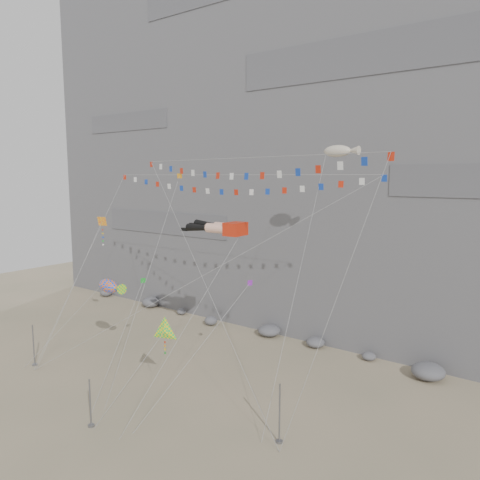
{
  "coord_description": "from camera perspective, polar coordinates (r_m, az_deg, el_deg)",
  "views": [
    {
      "loc": [
        28.55,
        -26.79,
        18.48
      ],
      "look_at": [
        1.77,
        9.0,
        12.28
      ],
      "focal_mm": 35.0,
      "sensor_mm": 36.0,
      "label": 1
    }
  ],
  "objects": [
    {
      "name": "cliff",
      "position": [
        65.68,
        11.16,
        13.45
      ],
      "size": [
        80.0,
        28.0,
        50.0
      ],
      "primitive_type": "cube",
      "color": "slate",
      "rests_on": "ground"
    },
    {
      "name": "talus_boulders",
      "position": [
        55.25,
        3.57,
        -11.0
      ],
      "size": [
        60.0,
        3.0,
        1.2
      ],
      "primitive_type": null,
      "color": "slate",
      "rests_on": "ground"
    },
    {
      "name": "blimp_windsock",
      "position": [
        42.47,
        11.75,
        10.49
      ],
      "size": [
        3.8,
        14.06,
        24.49
      ],
      "color": "beige",
      "rests_on": "ground"
    },
    {
      "name": "flag_banner_lower",
      "position": [
        38.62,
        -0.14,
        9.92
      ],
      "size": [
        27.02,
        8.92,
        22.48
      ],
      "color": "red",
      "rests_on": "ground"
    },
    {
      "name": "delta_kite",
      "position": [
        37.79,
        -9.22,
        -10.97
      ],
      "size": [
        3.15,
        6.1,
        8.6
      ],
      "color": "yellow",
      "rests_on": "ground"
    },
    {
      "name": "anchor_pole_right",
      "position": [
        34.55,
        4.85,
        -20.32
      ],
      "size": [
        0.12,
        0.12,
        4.32
      ],
      "primitive_type": "cylinder",
      "color": "slate",
      "rests_on": "ground"
    },
    {
      "name": "small_kite_a",
      "position": [
        46.47,
        -7.57,
        7.15
      ],
      "size": [
        3.65,
        12.71,
        22.21
      ],
      "color": "orange",
      "rests_on": "ground"
    },
    {
      "name": "flag_banner_upper",
      "position": [
        45.6,
        -1.42,
        7.93
      ],
      "size": [
        30.53,
        13.85,
        26.41
      ],
      "color": "red",
      "rests_on": "ground"
    },
    {
      "name": "ground",
      "position": [
        43.29,
        -9.49,
        -17.49
      ],
      "size": [
        120.0,
        120.0,
        0.0
      ],
      "primitive_type": "plane",
      "color": "tan",
      "rests_on": "ground"
    },
    {
      "name": "small_kite_b",
      "position": [
        38.78,
        0.92,
        -5.63
      ],
      "size": [
        3.5,
        10.92,
        14.42
      ],
      "color": "purple",
      "rests_on": "ground"
    },
    {
      "name": "anchor_pole_center",
      "position": [
        38.08,
        -17.79,
        -18.41
      ],
      "size": [
        0.12,
        0.12,
        3.68
      ],
      "primitive_type": "cylinder",
      "color": "slate",
      "rests_on": "ground"
    },
    {
      "name": "harlequin_kite",
      "position": [
        48.44,
        -16.49,
        2.14
      ],
      "size": [
        3.4,
        7.42,
        15.51
      ],
      "color": "red",
      "rests_on": "ground"
    },
    {
      "name": "small_kite_c",
      "position": [
        44.29,
        -11.83,
        -5.13
      ],
      "size": [
        3.55,
        8.87,
        12.43
      ],
      "color": "green",
      "rests_on": "ground"
    },
    {
      "name": "legs_kite",
      "position": [
        43.1,
        -2.57,
        1.49
      ],
      "size": [
        6.68,
        14.9,
        19.4
      ],
      "rotation": [
        0.0,
        0.0,
        0.03
      ],
      "color": "red",
      "rests_on": "ground"
    },
    {
      "name": "anchor_pole_left",
      "position": [
        50.84,
        -23.86,
        -11.66
      ],
      "size": [
        0.12,
        0.12,
        4.1
      ],
      "primitive_type": "cylinder",
      "color": "slate",
      "rests_on": "ground"
    },
    {
      "name": "fish_windsock",
      "position": [
        47.21,
        -15.75,
        -5.42
      ],
      "size": [
        7.91,
        6.83,
        11.34
      ],
      "color": "orange",
      "rests_on": "ground"
    }
  ]
}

